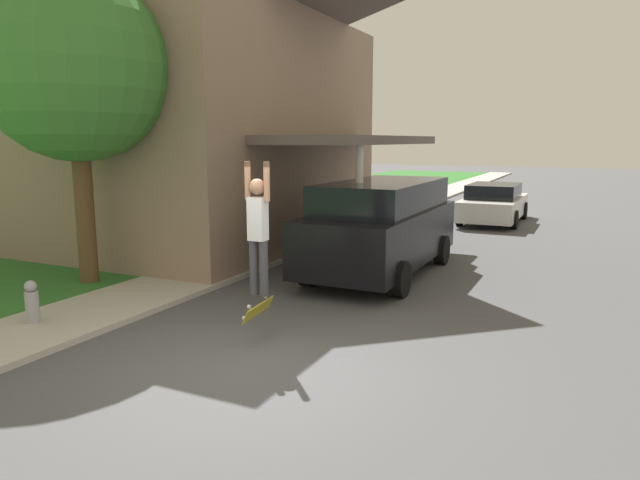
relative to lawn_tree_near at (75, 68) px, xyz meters
name	(u,v)px	position (x,y,z in m)	size (l,w,h in m)	color
ground_plane	(247,370)	(5.20, -2.27, -4.22)	(120.00, 120.00, 0.00)	#49494C
lawn	(123,243)	(-2.80, 3.73, -4.18)	(10.00, 80.00, 0.08)	#2D6B28
sidewalk	(257,256)	(1.60, 3.73, -4.17)	(1.80, 80.00, 0.10)	#ADA89E
house	(159,88)	(-2.46, 5.13, 0.13)	(12.63, 9.56, 8.27)	#89705B
lawn_tree_near	(75,68)	(0.00, 0.00, 0.00)	(3.58, 3.58, 5.95)	brown
suv_parked	(382,225)	(4.94, 3.48, -3.14)	(2.14, 5.11, 2.01)	black
car_down_street	(494,203)	(5.85, 12.69, -3.55)	(1.97, 4.52, 1.37)	silver
skateboarder	(258,227)	(4.64, -1.05, -2.59)	(0.41, 0.23, 1.97)	#38383D
skateboard	(258,309)	(4.71, -1.20, -3.77)	(0.21, 0.81, 0.27)	#A89323
fire_hydrant	(32,302)	(1.33, -2.32, -3.80)	(0.20, 0.20, 0.66)	#99999E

